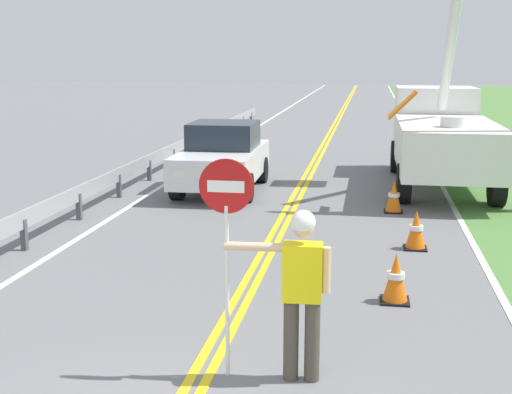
% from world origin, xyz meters
% --- Properties ---
extents(centerline_yellow_left, '(0.11, 110.00, 0.01)m').
position_xyz_m(centerline_yellow_left, '(-0.09, 20.00, 0.01)').
color(centerline_yellow_left, yellow).
rests_on(centerline_yellow_left, ground).
extents(centerline_yellow_right, '(0.11, 110.00, 0.01)m').
position_xyz_m(centerline_yellow_right, '(0.09, 20.00, 0.01)').
color(centerline_yellow_right, yellow).
rests_on(centerline_yellow_right, ground).
extents(edge_line_right, '(0.12, 110.00, 0.01)m').
position_xyz_m(edge_line_right, '(3.60, 20.00, 0.01)').
color(edge_line_right, silver).
rests_on(edge_line_right, ground).
extents(edge_line_left, '(0.12, 110.00, 0.01)m').
position_xyz_m(edge_line_left, '(-3.60, 20.00, 0.01)').
color(edge_line_left, silver).
rests_on(edge_line_left, ground).
extents(flagger_worker, '(1.09, 0.26, 1.83)m').
position_xyz_m(flagger_worker, '(1.05, 2.07, 1.05)').
color(flagger_worker, '#474238').
rests_on(flagger_worker, ground).
extents(stop_sign_paddle, '(0.56, 0.04, 2.33)m').
position_xyz_m(stop_sign_paddle, '(0.28, 2.03, 1.71)').
color(stop_sign_paddle, silver).
rests_on(stop_sign_paddle, ground).
extents(utility_bucket_truck, '(2.67, 6.82, 5.67)m').
position_xyz_m(utility_bucket_truck, '(3.52, 13.68, 1.42)').
color(utility_bucket_truck, white).
rests_on(utility_bucket_truck, ground).
extents(oncoming_sedan_nearest, '(1.98, 4.14, 1.70)m').
position_xyz_m(oncoming_sedan_nearest, '(-1.94, 11.94, 0.83)').
color(oncoming_sedan_nearest, silver).
rests_on(oncoming_sedan_nearest, ground).
extents(traffic_cone_lead, '(0.40, 0.40, 0.70)m').
position_xyz_m(traffic_cone_lead, '(2.11, 4.56, 0.34)').
color(traffic_cone_lead, orange).
rests_on(traffic_cone_lead, ground).
extents(traffic_cone_mid, '(0.40, 0.40, 0.70)m').
position_xyz_m(traffic_cone_mid, '(2.55, 7.29, 0.34)').
color(traffic_cone_mid, orange).
rests_on(traffic_cone_mid, ground).
extents(traffic_cone_tail, '(0.40, 0.40, 0.70)m').
position_xyz_m(traffic_cone_tail, '(2.25, 10.13, 0.34)').
color(traffic_cone_tail, orange).
rests_on(traffic_cone_tail, ground).
extents(guardrail_left_shoulder, '(0.10, 32.00, 0.71)m').
position_xyz_m(guardrail_left_shoulder, '(-4.20, 14.07, 0.52)').
color(guardrail_left_shoulder, '#9EA0A3').
rests_on(guardrail_left_shoulder, ground).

